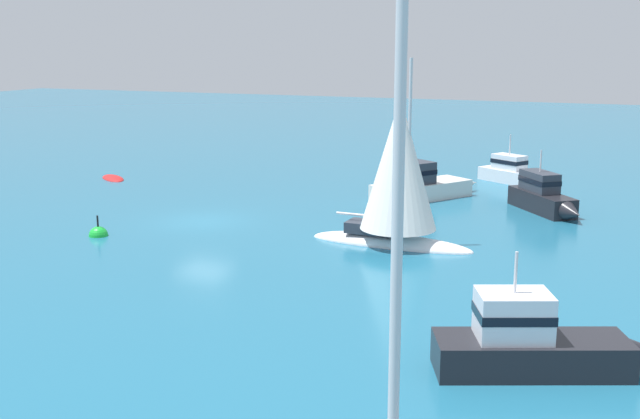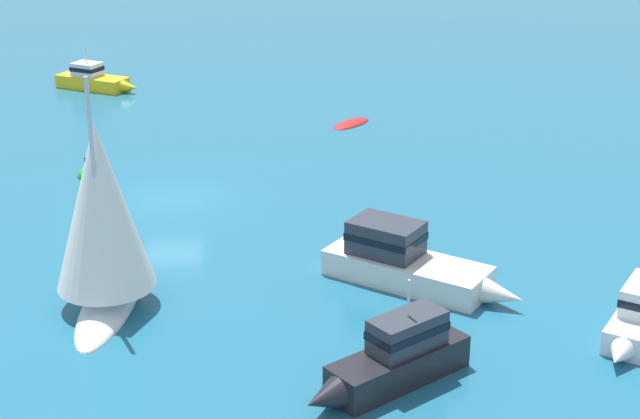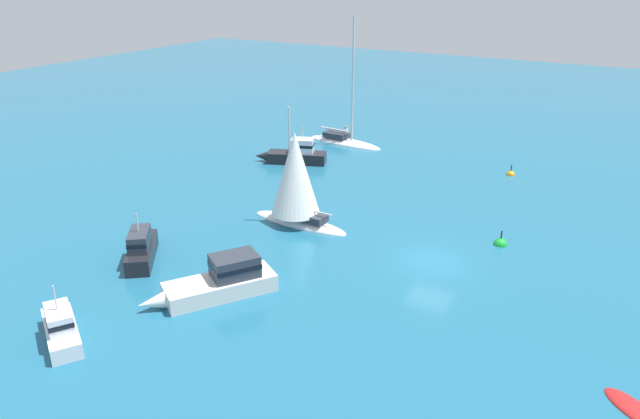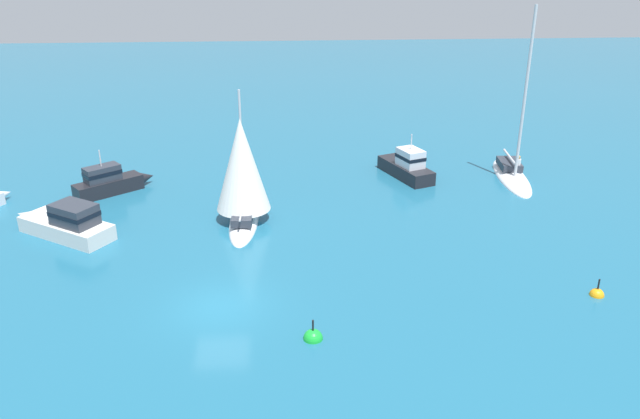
{
  "view_description": "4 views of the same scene",
  "coord_description": "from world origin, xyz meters",
  "px_view_note": "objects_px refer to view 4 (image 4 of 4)",
  "views": [
    {
      "loc": [
        -30.67,
        -18.32,
        8.26
      ],
      "look_at": [
        0.71,
        -5.62,
        0.89
      ],
      "focal_mm": 43.58,
      "sensor_mm": 36.0,
      "label": 1
    },
    {
      "loc": [
        5.78,
        -37.91,
        14.31
      ],
      "look_at": [
        6.11,
        -8.9,
        2.99
      ],
      "focal_mm": 54.79,
      "sensor_mm": 36.0,
      "label": 2
    },
    {
      "loc": [
        29.83,
        9.81,
        15.8
      ],
      "look_at": [
        2.09,
        -6.22,
        2.63
      ],
      "focal_mm": 33.88,
      "sensor_mm": 36.0,
      "label": 3
    },
    {
      "loc": [
        -2.9,
        25.32,
        15.4
      ],
      "look_at": [
        -5.14,
        -9.24,
        0.69
      ],
      "focal_mm": 36.27,
      "sensor_mm": 36.0,
      "label": 4
    }
  ],
  "objects_px": {
    "sailboat": "(512,174)",
    "launch": "(66,223)",
    "channel_buoy": "(313,339)",
    "mooring_buoy": "(597,295)",
    "cabin_cruiser_3": "(405,165)",
    "cabin_cruiser": "(111,182)",
    "sloop": "(242,174)"
  },
  "relations": [
    {
      "from": "channel_buoy",
      "to": "sloop",
      "type": "bearing_deg",
      "value": -74.81
    },
    {
      "from": "sloop",
      "to": "channel_buoy",
      "type": "height_order",
      "value": "sloop"
    },
    {
      "from": "mooring_buoy",
      "to": "channel_buoy",
      "type": "bearing_deg",
      "value": 11.23
    },
    {
      "from": "channel_buoy",
      "to": "mooring_buoy",
      "type": "relative_size",
      "value": 1.11
    },
    {
      "from": "cabin_cruiser",
      "to": "sailboat",
      "type": "height_order",
      "value": "sailboat"
    },
    {
      "from": "cabin_cruiser",
      "to": "channel_buoy",
      "type": "bearing_deg",
      "value": -92.87
    },
    {
      "from": "cabin_cruiser",
      "to": "cabin_cruiser_3",
      "type": "height_order",
      "value": "cabin_cruiser_3"
    },
    {
      "from": "channel_buoy",
      "to": "mooring_buoy",
      "type": "height_order",
      "value": "channel_buoy"
    },
    {
      "from": "sloop",
      "to": "channel_buoy",
      "type": "relative_size",
      "value": 6.13
    },
    {
      "from": "cabin_cruiser",
      "to": "launch",
      "type": "relative_size",
      "value": 0.75
    },
    {
      "from": "sailboat",
      "to": "launch",
      "type": "distance_m",
      "value": 28.88
    },
    {
      "from": "sailboat",
      "to": "mooring_buoy",
      "type": "xyz_separation_m",
      "value": [
        1.4,
        15.86,
        -0.25
      ]
    },
    {
      "from": "cabin_cruiser",
      "to": "sloop",
      "type": "height_order",
      "value": "sloop"
    },
    {
      "from": "cabin_cruiser",
      "to": "mooring_buoy",
      "type": "distance_m",
      "value": 29.42
    },
    {
      "from": "launch",
      "to": "channel_buoy",
      "type": "relative_size",
      "value": 5.04
    },
    {
      "from": "cabin_cruiser",
      "to": "sailboat",
      "type": "relative_size",
      "value": 0.41
    },
    {
      "from": "cabin_cruiser",
      "to": "cabin_cruiser_3",
      "type": "distance_m",
      "value": 19.66
    },
    {
      "from": "cabin_cruiser",
      "to": "sloop",
      "type": "xyz_separation_m",
      "value": [
        -8.77,
        4.93,
        2.08
      ]
    },
    {
      "from": "cabin_cruiser_3",
      "to": "channel_buoy",
      "type": "height_order",
      "value": "cabin_cruiser_3"
    },
    {
      "from": "cabin_cruiser",
      "to": "mooring_buoy",
      "type": "relative_size",
      "value": 4.16
    },
    {
      "from": "sailboat",
      "to": "cabin_cruiser_3",
      "type": "xyz_separation_m",
      "value": [
        7.33,
        -0.77,
        0.52
      ]
    },
    {
      "from": "sloop",
      "to": "cabin_cruiser_3",
      "type": "xyz_separation_m",
      "value": [
        -10.79,
        -6.88,
        -2.09
      ]
    },
    {
      "from": "cabin_cruiser",
      "to": "sloop",
      "type": "relative_size",
      "value": 0.61
    },
    {
      "from": "sailboat",
      "to": "channel_buoy",
      "type": "relative_size",
      "value": 9.14
    },
    {
      "from": "channel_buoy",
      "to": "mooring_buoy",
      "type": "xyz_separation_m",
      "value": [
        -13.36,
        -2.65,
        0.0
      ]
    },
    {
      "from": "sloop",
      "to": "launch",
      "type": "distance_m",
      "value": 10.06
    },
    {
      "from": "sloop",
      "to": "cabin_cruiser_3",
      "type": "bearing_deg",
      "value": -55.46
    },
    {
      "from": "sailboat",
      "to": "cabin_cruiser_3",
      "type": "distance_m",
      "value": 7.39
    },
    {
      "from": "sailboat",
      "to": "launch",
      "type": "height_order",
      "value": "sailboat"
    },
    {
      "from": "cabin_cruiser",
      "to": "mooring_buoy",
      "type": "bearing_deg",
      "value": -67.8
    },
    {
      "from": "sailboat",
      "to": "launch",
      "type": "relative_size",
      "value": 1.82
    },
    {
      "from": "cabin_cruiser",
      "to": "cabin_cruiser_3",
      "type": "xyz_separation_m",
      "value": [
        -19.56,
        -1.95,
        -0.01
      ]
    }
  ]
}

